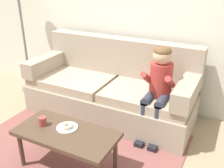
# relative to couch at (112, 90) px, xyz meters

# --- Properties ---
(ground) EXTENTS (10.00, 10.00, 0.00)m
(ground) POSITION_rel_couch_xyz_m (0.00, -0.86, -0.36)
(ground) COLOR #9E896B
(wall_back) EXTENTS (8.00, 0.10, 2.80)m
(wall_back) POSITION_rel_couch_xyz_m (0.00, 0.54, 1.04)
(wall_back) COLOR silver
(wall_back) RESTS_ON ground
(area_rug) EXTENTS (2.30, 2.10, 0.01)m
(area_rug) POSITION_rel_couch_xyz_m (0.00, -1.11, -0.35)
(area_rug) COLOR brown
(area_rug) RESTS_ON ground
(couch) EXTENTS (2.24, 0.90, 1.01)m
(couch) POSITION_rel_couch_xyz_m (0.00, 0.00, 0.00)
(couch) COLOR tan
(couch) RESTS_ON ground
(coffee_table) EXTENTS (1.00, 0.49, 0.44)m
(coffee_table) POSITION_rel_couch_xyz_m (0.12, -1.19, 0.03)
(coffee_table) COLOR #4C3828
(coffee_table) RESTS_ON ground
(person_child) EXTENTS (0.34, 0.58, 1.10)m
(person_child) POSITION_rel_couch_xyz_m (0.71, -0.21, 0.31)
(person_child) COLOR #AD3833
(person_child) RESTS_ON ground
(plate) EXTENTS (0.21, 0.21, 0.01)m
(plate) POSITION_rel_couch_xyz_m (0.09, -1.14, 0.09)
(plate) COLOR white
(plate) RESTS_ON coffee_table
(donut) EXTENTS (0.16, 0.16, 0.04)m
(donut) POSITION_rel_couch_xyz_m (0.09, -1.14, 0.11)
(donut) COLOR beige
(donut) RESTS_ON plate
(mug) EXTENTS (0.08, 0.08, 0.09)m
(mug) POSITION_rel_couch_xyz_m (-0.16, -1.20, 0.13)
(mug) COLOR #993D38
(mug) RESTS_ON coffee_table
(toy_controller) EXTENTS (0.23, 0.09, 0.05)m
(toy_controller) POSITION_rel_couch_xyz_m (-0.68, -0.84, -0.33)
(toy_controller) COLOR gold
(toy_controller) RESTS_ON ground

